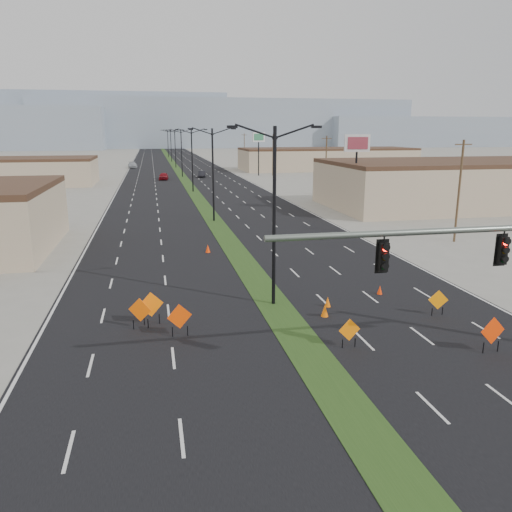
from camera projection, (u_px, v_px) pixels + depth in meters
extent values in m
plane|color=gray|center=(354.00, 417.00, 17.46)|extent=(600.00, 600.00, 0.00)
cube|color=black|center=(181.00, 175.00, 112.42)|extent=(25.00, 400.00, 0.02)
cube|color=#244217|center=(181.00, 175.00, 112.42)|extent=(2.00, 400.00, 0.04)
cube|color=tan|center=(10.00, 173.00, 91.33)|extent=(30.00, 14.00, 4.50)
cube|color=tan|center=(463.00, 185.00, 66.22)|extent=(36.00, 18.00, 5.50)
cube|color=tan|center=(327.00, 160.00, 128.79)|extent=(44.00, 16.00, 5.00)
cube|color=#8B99AD|center=(226.00, 124.00, 306.80)|extent=(220.00, 50.00, 28.00)
cube|color=#8B99AD|center=(440.00, 132.00, 326.09)|extent=(160.00, 50.00, 18.00)
cube|color=#8B99AD|center=(111.00, 120.00, 311.52)|extent=(140.00, 50.00, 32.00)
cylinder|color=slate|center=(470.00, 230.00, 18.90)|extent=(16.00, 0.24, 0.24)
cube|color=black|center=(383.00, 257.00, 18.42)|extent=(0.50, 0.28, 1.30)
sphere|color=#FF0C05|center=(386.00, 249.00, 18.18)|extent=(0.22, 0.22, 0.22)
cube|color=black|center=(502.00, 250.00, 19.41)|extent=(0.50, 0.28, 1.30)
sphere|color=#FF0C05|center=(506.00, 243.00, 19.17)|extent=(0.22, 0.22, 0.22)
cylinder|color=black|center=(274.00, 219.00, 27.64)|extent=(0.20, 0.20, 10.00)
cube|color=black|center=(232.00, 127.00, 25.98)|extent=(0.55, 0.24, 0.14)
cube|color=black|center=(316.00, 127.00, 26.88)|extent=(0.55, 0.24, 0.14)
cylinder|color=black|center=(213.00, 176.00, 54.22)|extent=(0.20, 0.20, 10.00)
cube|color=black|center=(190.00, 129.00, 52.56)|extent=(0.55, 0.24, 0.14)
cube|color=black|center=(233.00, 129.00, 53.47)|extent=(0.55, 0.24, 0.14)
cylinder|color=black|center=(192.00, 161.00, 80.81)|extent=(0.20, 0.20, 10.00)
cube|color=black|center=(177.00, 129.00, 79.15)|extent=(0.55, 0.24, 0.14)
cube|color=black|center=(206.00, 129.00, 80.06)|extent=(0.55, 0.24, 0.14)
cylinder|color=black|center=(182.00, 153.00, 107.40)|extent=(0.20, 0.20, 10.00)
cube|color=black|center=(170.00, 130.00, 105.74)|extent=(0.55, 0.24, 0.14)
cube|color=black|center=(192.00, 130.00, 106.65)|extent=(0.55, 0.24, 0.14)
cylinder|color=black|center=(175.00, 149.00, 133.99)|extent=(0.20, 0.20, 10.00)
cube|color=black|center=(166.00, 130.00, 132.33)|extent=(0.55, 0.24, 0.14)
cube|color=black|center=(183.00, 130.00, 133.24)|extent=(0.55, 0.24, 0.14)
cylinder|color=black|center=(171.00, 146.00, 160.58)|extent=(0.20, 0.20, 10.00)
cube|color=black|center=(163.00, 130.00, 158.92)|extent=(0.55, 0.24, 0.14)
cube|color=black|center=(178.00, 130.00, 159.82)|extent=(0.55, 0.24, 0.14)
cylinder|color=black|center=(168.00, 144.00, 187.17)|extent=(0.20, 0.20, 10.00)
cube|color=black|center=(161.00, 130.00, 185.51)|extent=(0.55, 0.24, 0.14)
cube|color=black|center=(174.00, 130.00, 186.41)|extent=(0.55, 0.24, 0.14)
cylinder|color=#4C3823|center=(459.00, 192.00, 44.04)|extent=(0.20, 0.20, 9.00)
cube|color=#4C3823|center=(464.00, 144.00, 43.04)|extent=(1.60, 0.10, 0.10)
cylinder|color=#4C3823|center=(326.00, 166.00, 77.28)|extent=(0.20, 0.20, 9.00)
cube|color=#4C3823|center=(327.00, 138.00, 76.28)|extent=(1.60, 0.10, 0.10)
cylinder|color=#4C3823|center=(273.00, 155.00, 110.51)|extent=(0.20, 0.20, 9.00)
cube|color=#4C3823|center=(273.00, 136.00, 109.51)|extent=(1.60, 0.10, 0.10)
cylinder|color=#4C3823|center=(244.00, 150.00, 143.75)|extent=(0.20, 0.20, 9.00)
cube|color=#4C3823|center=(244.00, 135.00, 142.75)|extent=(1.60, 0.10, 0.10)
imported|color=maroon|center=(164.00, 176.00, 101.76)|extent=(2.19, 4.46, 1.46)
imported|color=black|center=(202.00, 174.00, 107.62)|extent=(1.89, 4.19, 1.33)
imported|color=#A8ABB1|center=(132.00, 165.00, 134.34)|extent=(2.67, 5.61, 1.58)
cube|color=#F65705|center=(140.00, 310.00, 24.99)|extent=(1.14, 0.54, 1.23)
cylinder|color=black|center=(134.00, 325.00, 25.10)|extent=(0.05, 0.05, 0.51)
cylinder|color=black|center=(148.00, 324.00, 25.25)|extent=(0.05, 0.05, 0.51)
cube|color=orange|center=(151.00, 304.00, 25.56)|extent=(1.27, 0.41, 1.32)
cylinder|color=black|center=(144.00, 320.00, 25.69)|extent=(0.05, 0.05, 0.55)
cylinder|color=black|center=(159.00, 319.00, 25.84)|extent=(0.05, 0.05, 0.55)
cube|color=#DD3C04|center=(179.00, 316.00, 24.08)|extent=(1.22, 0.35, 1.25)
cylinder|color=black|center=(173.00, 332.00, 24.19)|extent=(0.05, 0.05, 0.52)
cylinder|color=black|center=(188.00, 331.00, 24.34)|extent=(0.05, 0.05, 0.52)
cube|color=orange|center=(349.00, 330.00, 22.84)|extent=(1.06, 0.13, 1.07)
cylinder|color=black|center=(342.00, 344.00, 22.94)|extent=(0.05, 0.05, 0.44)
cylinder|color=black|center=(355.00, 343.00, 23.07)|extent=(0.05, 0.05, 0.44)
cube|color=orange|center=(438.00, 300.00, 26.88)|extent=(1.05, 0.28, 1.07)
cylinder|color=black|center=(432.00, 312.00, 26.98)|extent=(0.05, 0.05, 0.45)
cylinder|color=black|center=(442.00, 311.00, 27.10)|extent=(0.05, 0.05, 0.45)
cube|color=#F43505|center=(493.00, 331.00, 22.29)|extent=(1.28, 0.18, 1.28)
cylinder|color=black|center=(483.00, 348.00, 22.41)|extent=(0.05, 0.05, 0.53)
cylinder|color=black|center=(498.00, 346.00, 22.56)|extent=(0.05, 0.05, 0.53)
cone|color=#F96505|center=(325.00, 311.00, 26.83)|extent=(0.41, 0.41, 0.67)
cone|color=#FF6905|center=(328.00, 302.00, 28.33)|extent=(0.43, 0.43, 0.59)
cone|color=#FF3405|center=(380.00, 290.00, 30.52)|extent=(0.42, 0.42, 0.55)
cone|color=#FF3805|center=(208.00, 249.00, 40.98)|extent=(0.53, 0.53, 0.67)
cylinder|color=black|center=(355.00, 181.00, 60.08)|extent=(0.24, 0.24, 7.72)
cube|color=white|center=(357.00, 143.00, 58.99)|extent=(3.07, 0.75, 2.03)
cube|color=#9B3343|center=(358.00, 143.00, 58.80)|extent=(2.42, 0.37, 1.42)
cylinder|color=black|center=(259.00, 158.00, 110.52)|extent=(0.24, 0.24, 7.79)
cube|color=white|center=(259.00, 137.00, 109.42)|extent=(3.02, 1.35, 2.05)
cube|color=#317B50|center=(259.00, 137.00, 109.23)|extent=(2.34, 0.86, 1.43)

